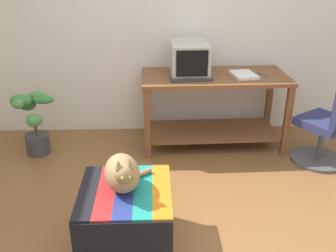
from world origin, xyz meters
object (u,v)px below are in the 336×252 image
keyboard (191,79)px  book (244,75)px  potted_plant (34,123)px  tv_monitor (189,59)px  ottoman_with_blanket (126,217)px  desk (214,98)px  office_chair (329,127)px  cat (123,173)px

keyboard → book: (0.54, 0.11, 0.00)m
book → potted_plant: 2.15m
tv_monitor → ottoman_with_blanket: 1.83m
book → potted_plant: book is taller
desk → book: book is taller
book → ottoman_with_blanket: 1.93m
ottoman_with_blanket → office_chair: (1.85, 1.06, 0.16)m
keyboard → ottoman_with_blanket: bearing=-119.2°
keyboard → book: bearing=4.8°
tv_monitor → book: size_ratio=1.70×
keyboard → cat: bearing=-119.8°
keyboard → desk: bearing=24.5°
ottoman_with_blanket → book: bearing=53.5°
ottoman_with_blanket → cat: size_ratio=1.62×
tv_monitor → potted_plant: tv_monitor is taller
book → potted_plant: bearing=174.1°
ottoman_with_blanket → potted_plant: bearing=126.2°
tv_monitor → office_chair: size_ratio=0.55×
cat → potted_plant: (-1.00, 1.35, -0.23)m
desk → potted_plant: bearing=-176.3°
tv_monitor → office_chair: 1.49m
tv_monitor → book: tv_monitor is taller
keyboard → office_chair: office_chair is taller
desk → tv_monitor: (-0.26, 0.06, 0.40)m
tv_monitor → keyboard: 0.26m
cat → office_chair: bearing=17.0°
tv_monitor → keyboard: (0.00, -0.22, -0.14)m
tv_monitor → keyboard: bearing=-90.7°
book → ottoman_with_blanket: (-1.10, -1.49, -0.56)m
potted_plant → desk: bearing=5.0°
ottoman_with_blanket → desk: bearing=61.9°
book → office_chair: (0.75, -0.43, -0.39)m
desk → keyboard: 0.39m
desk → tv_monitor: tv_monitor is taller
desk → potted_plant: desk is taller
tv_monitor → cat: (-0.57, -1.57, -0.35)m
book → tv_monitor: bearing=160.0°
cat → office_chair: (1.86, 1.04, -0.18)m
ottoman_with_blanket → cat: bearing=120.3°
office_chair → ottoman_with_blanket: bearing=-3.0°
desk → office_chair: size_ratio=1.66×
ottoman_with_blanket → potted_plant: potted_plant is taller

